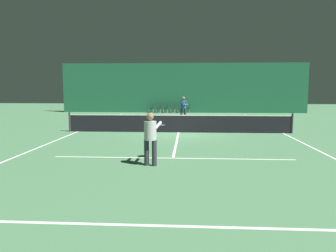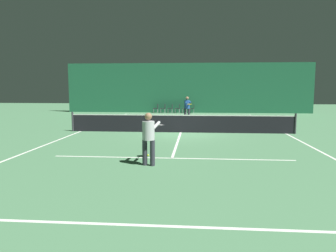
{
  "view_description": "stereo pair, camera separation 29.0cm",
  "coord_description": "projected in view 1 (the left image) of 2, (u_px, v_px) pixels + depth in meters",
  "views": [
    {
      "loc": [
        0.51,
        -17.38,
        2.43
      ],
      "look_at": [
        -0.26,
        -5.0,
        0.94
      ],
      "focal_mm": 35.0,
      "sensor_mm": 36.0,
      "label": 1
    },
    {
      "loc": [
        0.8,
        -17.36,
        2.43
      ],
      "look_at": [
        -0.26,
        -5.0,
        0.94
      ],
      "focal_mm": 35.0,
      "sensor_mm": 36.0,
      "label": 2
    }
  ],
  "objects": [
    {
      "name": "court_line_service_near",
      "position": [
        173.0,
        158.0,
        11.2
      ],
      "size": [
        8.25,
        0.1,
        0.0
      ],
      "color": "white",
      "rests_on": "ground"
    },
    {
      "name": "court_line_sideline_right",
      "position": [
        283.0,
        133.0,
        17.2
      ],
      "size": [
        0.1,
        23.8,
        0.0
      ],
      "color": "white",
      "rests_on": "ground"
    },
    {
      "name": "courtside_chair_1",
      "position": [
        159.0,
        108.0,
        30.55
      ],
      "size": [
        0.44,
        0.44,
        0.84
      ],
      "rotation": [
        0.0,
        0.0,
        -1.57
      ],
      "color": "#99999E",
      "rests_on": "ground"
    },
    {
      "name": "ground_plane",
      "position": [
        179.0,
        132.0,
        17.54
      ],
      "size": [
        60.0,
        60.0,
        0.0
      ],
      "primitive_type": "plane",
      "color": "#4C7F56"
    },
    {
      "name": "player_far",
      "position": [
        183.0,
        106.0,
        24.01
      ],
      "size": [
        0.61,
        1.42,
        1.72
      ],
      "rotation": [
        0.0,
        0.0,
        -1.38
      ],
      "color": "#2D2D38",
      "rests_on": "ground"
    },
    {
      "name": "court_line_baseline_near",
      "position": [
        158.0,
        226.0,
        5.75
      ],
      "size": [
        11.0,
        0.1,
        0.0
      ],
      "color": "white",
      "rests_on": "ground"
    },
    {
      "name": "court_line_baseline_far",
      "position": [
        183.0,
        114.0,
        29.33
      ],
      "size": [
        11.0,
        0.1,
        0.0
      ],
      "color": "white",
      "rests_on": "ground"
    },
    {
      "name": "courtside_chair_5",
      "position": [
        188.0,
        108.0,
        30.39
      ],
      "size": [
        0.44,
        0.44,
        0.84
      ],
      "rotation": [
        0.0,
        0.0,
        -1.57
      ],
      "color": "#99999E",
      "rests_on": "ground"
    },
    {
      "name": "player_near",
      "position": [
        151.0,
        135.0,
        10.08
      ],
      "size": [
        0.67,
        1.38,
        1.64
      ],
      "rotation": [
        0.0,
        0.0,
        1.33
      ],
      "color": "#2D2D38",
      "rests_on": "ground"
    },
    {
      "name": "court_line_service_far",
      "position": [
        181.0,
        120.0,
        23.88
      ],
      "size": [
        8.25,
        0.1,
        0.0
      ],
      "color": "white",
      "rests_on": "ground"
    },
    {
      "name": "tennis_net",
      "position": [
        179.0,
        123.0,
        17.48
      ],
      "size": [
        12.0,
        0.1,
        1.07
      ],
      "color": "black",
      "rests_on": "ground"
    },
    {
      "name": "court_line_centre",
      "position": [
        179.0,
        132.0,
        17.54
      ],
      "size": [
        0.1,
        12.8,
        0.0
      ],
      "color": "white",
      "rests_on": "ground"
    },
    {
      "name": "courtside_chair_0",
      "position": [
        152.0,
        108.0,
        30.59
      ],
      "size": [
        0.44,
        0.44,
        0.84
      ],
      "rotation": [
        0.0,
        0.0,
        -1.57
      ],
      "color": "#99999E",
      "rests_on": "ground"
    },
    {
      "name": "courtside_chair_2",
      "position": [
        166.0,
        108.0,
        30.51
      ],
      "size": [
        0.44,
        0.44,
        0.84
      ],
      "rotation": [
        0.0,
        0.0,
        -1.57
      ],
      "color": "#99999E",
      "rests_on": "ground"
    },
    {
      "name": "court_line_sideline_left",
      "position": [
        78.0,
        131.0,
        17.88
      ],
      "size": [
        0.1,
        23.8,
        0.0
      ],
      "color": "white",
      "rests_on": "ground"
    },
    {
      "name": "courtside_chair_3",
      "position": [
        174.0,
        108.0,
        30.47
      ],
      "size": [
        0.44,
        0.44,
        0.84
      ],
      "rotation": [
        0.0,
        0.0,
        -1.57
      ],
      "color": "#99999E",
      "rests_on": "ground"
    },
    {
      "name": "tennis_ball",
      "position": [
        149.0,
        155.0,
        11.51
      ],
      "size": [
        0.07,
        0.07,
        0.07
      ],
      "color": "#D1DB33",
      "rests_on": "ground"
    },
    {
      "name": "courtside_chair_4",
      "position": [
        181.0,
        108.0,
        30.43
      ],
      "size": [
        0.44,
        0.44,
        0.84
      ],
      "rotation": [
        0.0,
        0.0,
        -1.57
      ],
      "color": "#99999E",
      "rests_on": "ground"
    },
    {
      "name": "backdrop_curtain",
      "position": [
        183.0,
        88.0,
        30.74
      ],
      "size": [
        23.0,
        0.12,
        4.64
      ],
      "color": "#1E5B3D",
      "rests_on": "ground"
    }
  ]
}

